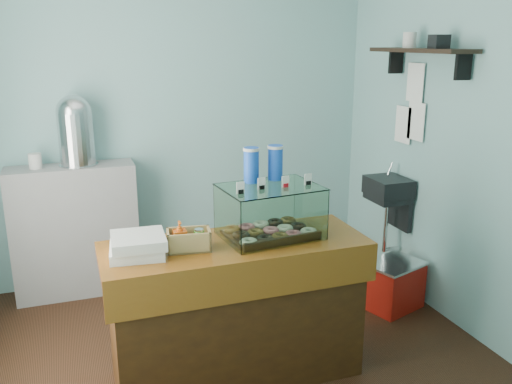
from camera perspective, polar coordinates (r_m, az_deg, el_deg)
name	(u,v)px	position (r m, az deg, el deg)	size (l,w,h in m)	color
ground	(226,353)	(3.89, -3.18, -16.53)	(3.50, 3.50, 0.00)	black
room_shell	(225,103)	(3.32, -3.23, 9.33)	(3.54, 3.04, 2.82)	#83C0BF
counter	(236,309)	(3.45, -2.07, -12.24)	(1.60, 0.60, 0.90)	#3E210C
back_shelf	(76,231)	(4.74, -18.45, -3.89)	(1.00, 0.32, 1.10)	gray
display_case	(269,208)	(3.35, 1.33, -1.74)	(0.63, 0.49, 0.54)	#331B0F
condiment_crate	(188,239)	(3.16, -7.22, -4.98)	(0.27, 0.19, 0.18)	tan
pastry_boxes	(138,245)	(3.13, -12.36, -5.50)	(0.33, 0.33, 0.12)	silver
coffee_urn	(75,129)	(4.55, -18.47, 6.34)	(0.31, 0.31, 0.56)	silver
red_cooler	(393,285)	(4.51, 14.27, -9.44)	(0.52, 0.46, 0.39)	#AD170D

